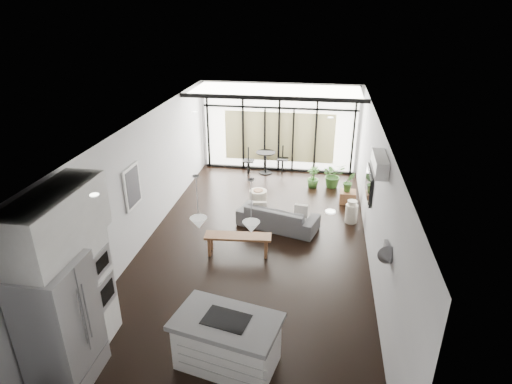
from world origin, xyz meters
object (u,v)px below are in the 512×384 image
(console_bench, at_px, (238,244))
(pouf, at_px, (258,197))
(tv, at_px, (369,184))
(milk_can, at_px, (352,211))
(island, at_px, (227,342))
(sofa, at_px, (278,213))
(fridge, at_px, (60,325))

(console_bench, distance_m, pouf, 2.58)
(pouf, relative_size, tv, 0.43)
(milk_can, relative_size, tv, 0.54)
(milk_can, xyz_separation_m, tv, (0.27, -0.61, 1.00))
(console_bench, bearing_deg, island, -86.66)
(sofa, xyz_separation_m, tv, (2.04, -0.07, 0.92))
(sofa, height_order, milk_can, sofa)
(island, xyz_separation_m, fridge, (-2.21, -0.61, 0.55))
(pouf, height_order, milk_can, milk_can)
(sofa, bearing_deg, island, 102.85)
(fridge, relative_size, milk_can, 3.29)
(sofa, distance_m, milk_can, 1.86)
(island, xyz_separation_m, tv, (2.32, 4.34, 0.88))
(pouf, height_order, tv, tv)
(console_bench, height_order, tv, tv)
(sofa, relative_size, console_bench, 1.35)
(tv, bearing_deg, milk_can, 113.83)
(island, bearing_deg, console_bench, 110.39)
(pouf, bearing_deg, fridge, -106.11)
(island, xyz_separation_m, milk_can, (2.05, 4.95, -0.13))
(sofa, distance_m, pouf, 1.42)
(fridge, distance_m, pouf, 6.56)
(fridge, relative_size, tv, 1.77)
(island, xyz_separation_m, console_bench, (-0.45, 3.07, -0.19))
(sofa, distance_m, tv, 2.24)
(tv, bearing_deg, pouf, 154.35)
(island, distance_m, sofa, 4.42)
(island, distance_m, milk_can, 5.36)
(console_bench, xyz_separation_m, milk_can, (2.49, 1.88, 0.07))
(fridge, height_order, console_bench, fridge)
(fridge, bearing_deg, pouf, 73.89)
(pouf, relative_size, milk_can, 0.80)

